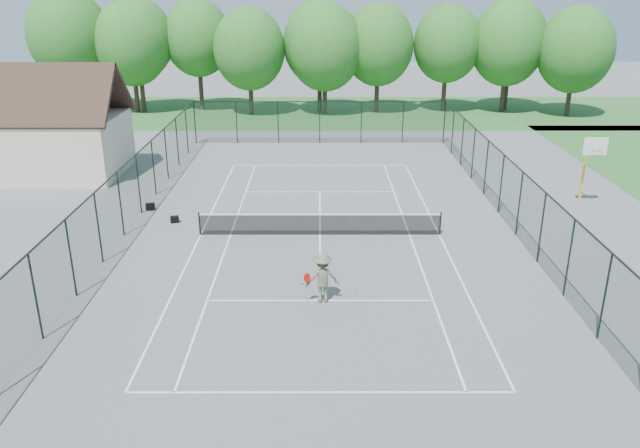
# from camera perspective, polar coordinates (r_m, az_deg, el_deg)

# --- Properties ---
(ground) EXTENTS (140.00, 140.00, 0.00)m
(ground) POSITION_cam_1_polar(r_m,az_deg,el_deg) (28.63, -0.00, -1.00)
(ground) COLOR slate
(ground) RESTS_ON ground
(grass_far) EXTENTS (80.00, 16.00, 0.01)m
(grass_far) POSITION_cam_1_polar(r_m,az_deg,el_deg) (57.56, -0.03, 10.22)
(grass_far) COLOR #367331
(grass_far) RESTS_ON ground
(court_lines) EXTENTS (11.05, 23.85, 0.01)m
(court_lines) POSITION_cam_1_polar(r_m,az_deg,el_deg) (28.63, -0.00, -0.99)
(court_lines) COLOR white
(court_lines) RESTS_ON ground
(tennis_net) EXTENTS (11.08, 0.08, 1.10)m
(tennis_net) POSITION_cam_1_polar(r_m,az_deg,el_deg) (28.42, -0.00, 0.08)
(tennis_net) COLOR black
(tennis_net) RESTS_ON ground
(fence_enclosure) EXTENTS (18.05, 36.05, 3.02)m
(fence_enclosure) POSITION_cam_1_polar(r_m,az_deg,el_deg) (28.09, -0.00, 1.95)
(fence_enclosure) COLOR #183321
(fence_enclosure) RESTS_ON ground
(utility_building) EXTENTS (8.60, 6.27, 6.63)m
(utility_building) POSITION_cam_1_polar(r_m,az_deg,el_deg) (40.61, -23.49, 8.46)
(utility_building) COLOR beige
(utility_building) RESTS_ON ground
(tree_line_far) EXTENTS (39.40, 6.40, 9.70)m
(tree_line_far) POSITION_cam_1_polar(r_m,az_deg,el_deg) (56.76, -0.04, 16.17)
(tree_line_far) COLOR #3D2D1F
(tree_line_far) RESTS_ON ground
(basketball_goal) EXTENTS (1.20, 1.43, 3.65)m
(basketball_goal) POSITION_cam_1_polar(r_m,az_deg,el_deg) (34.82, 23.48, 5.70)
(basketball_goal) COLOR yellow
(basketball_goal) RESTS_ON ground
(sports_bag_a) EXTENTS (0.49, 0.34, 0.36)m
(sports_bag_a) POSITION_cam_1_polar(r_m,az_deg,el_deg) (32.93, -15.26, 1.54)
(sports_bag_a) COLOR black
(sports_bag_a) RESTS_ON ground
(sports_bag_b) EXTENTS (0.46, 0.35, 0.32)m
(sports_bag_b) POSITION_cam_1_polar(r_m,az_deg,el_deg) (30.89, -13.15, 0.42)
(sports_bag_b) COLOR black
(sports_bag_b) RESTS_ON ground
(tennis_player) EXTENTS (1.98, 0.93, 1.88)m
(tennis_player) POSITION_cam_1_polar(r_m,az_deg,el_deg) (22.35, 0.23, -4.94)
(tennis_player) COLOR #65694D
(tennis_player) RESTS_ON ground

